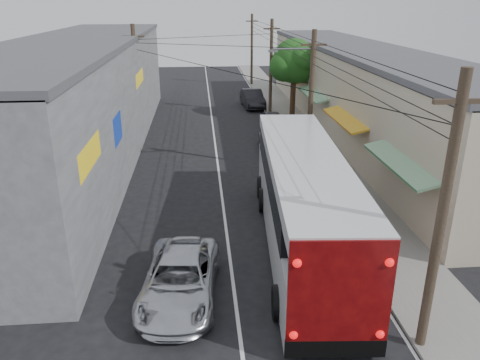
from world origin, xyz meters
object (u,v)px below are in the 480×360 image
object	(u,v)px
coach_bus	(303,199)
pedestrian_near	(320,168)
parked_suv	(276,139)
parked_car_mid	(273,121)
pedestrian_far	(306,136)
parked_car_far	(252,98)
jeepney	(180,279)

from	to	relation	value
coach_bus	pedestrian_near	xyz separation A→B (m)	(2.39, 6.45, -1.08)
parked_suv	coach_bus	bearing A→B (deg)	-91.42
coach_bus	parked_car_mid	size ratio (longest dim) A/B	3.40
parked_car_mid	pedestrian_far	world-z (taller)	pedestrian_far
parked_suv	parked_car_far	world-z (taller)	parked_car_far
coach_bus	pedestrian_far	size ratio (longest dim) A/B	7.93
coach_bus	pedestrian_far	bearing A→B (deg)	80.91
coach_bus	pedestrian_near	distance (m)	6.97
coach_bus	jeepney	distance (m)	6.03
jeepney	pedestrian_far	bearing A→B (deg)	69.52
parked_car_mid	parked_car_far	size ratio (longest dim) A/B	0.82
jeepney	parked_car_mid	size ratio (longest dim) A/B	1.30
coach_bus	jeepney	world-z (taller)	coach_bus
parked_car_mid	parked_car_far	bearing A→B (deg)	95.36
jeepney	parked_car_far	xyz separation A→B (m)	(5.78, 29.86, 0.08)
pedestrian_far	parked_car_mid	bearing A→B (deg)	-81.50
parked_suv	pedestrian_far	bearing A→B (deg)	-5.05
parked_car_far	parked_car_mid	bearing A→B (deg)	-89.68
pedestrian_far	coach_bus	bearing A→B (deg)	70.76
parked_suv	jeepney	bearing A→B (deg)	-106.71
coach_bus	parked_suv	bearing A→B (deg)	89.80
coach_bus	parked_suv	size ratio (longest dim) A/B	2.73
coach_bus	parked_car_far	size ratio (longest dim) A/B	2.79
parked_suv	parked_car_mid	distance (m)	5.13
parked_suv	parked_car_mid	size ratio (longest dim) A/B	1.24
coach_bus	jeepney	size ratio (longest dim) A/B	2.61
parked_suv	parked_car_far	bearing A→B (deg)	93.09
parked_car_mid	pedestrian_near	world-z (taller)	pedestrian_near
jeepney	pedestrian_far	size ratio (longest dim) A/B	3.03
coach_bus	parked_car_mid	distance (m)	18.18
pedestrian_far	jeepney	bearing A→B (deg)	58.00
parked_suv	parked_car_mid	world-z (taller)	parked_suv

